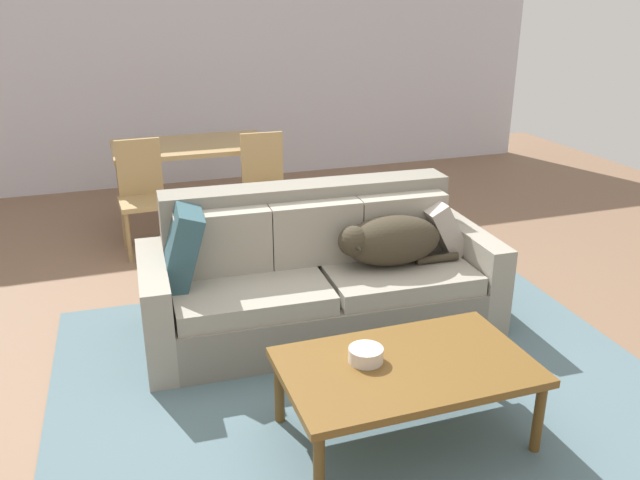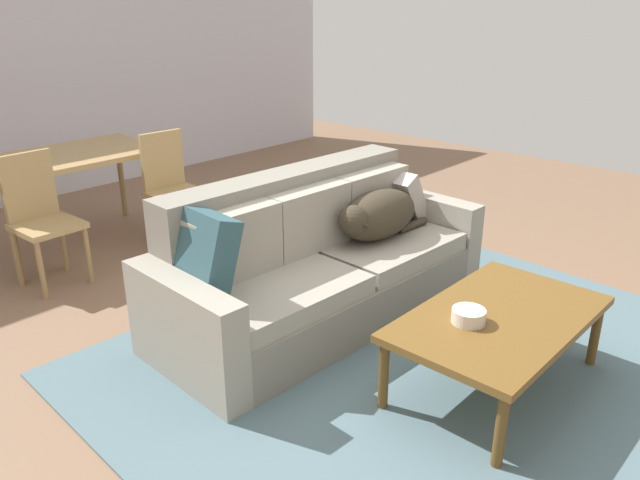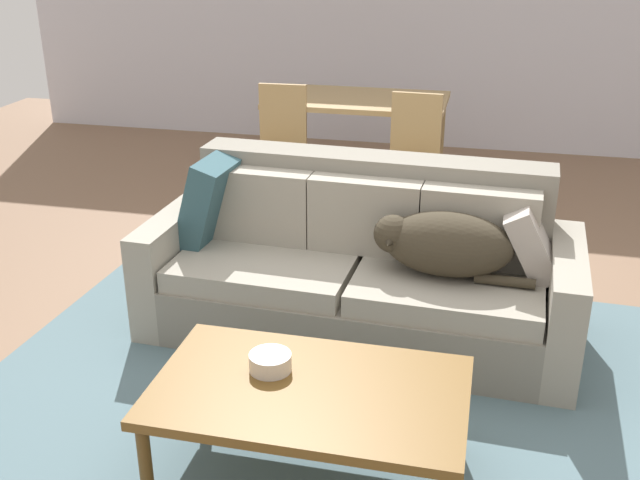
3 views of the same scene
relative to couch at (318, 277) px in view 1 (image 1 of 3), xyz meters
The scene contains 12 objects.
ground_plane 0.44m from the couch, 107.63° to the right, with size 10.00×10.00×0.00m, color #7E6048.
back_partition 3.87m from the couch, 91.29° to the left, with size 8.00×0.12×2.70m, color silver.
area_rug 0.81m from the couch, 90.24° to the right, with size 3.33×2.71×0.01m, color slate.
couch is the anchor object (origin of this frame).
dog_on_left_cushion 0.51m from the couch, 17.95° to the right, with size 0.79×0.36×0.32m.
throw_pillow_by_left_arm 0.89m from the couch, behind, with size 0.15×0.48×0.48m, color #2E515A.
throw_pillow_by_right_arm 0.88m from the couch, ahead, with size 0.13×0.37×0.37m, color #AAA097.
coffee_table 1.23m from the couch, 88.98° to the right, with size 1.18×0.71×0.42m.
bowl_on_coffee_table 1.16m from the couch, 97.66° to the right, with size 0.17×0.17×0.07m, color silver.
dining_table 2.31m from the couch, 101.03° to the left, with size 1.38×0.83×0.75m.
dining_chair_near_left 1.97m from the couch, 118.32° to the left, with size 0.42×0.42×0.92m.
dining_chair_near_right 1.63m from the couch, 87.36° to the left, with size 0.42×0.42×0.92m.
Camera 1 is at (-1.15, -3.36, 2.07)m, focal length 36.90 mm.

